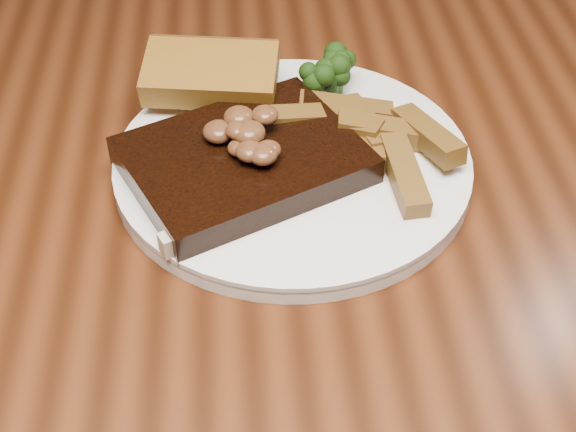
{
  "coord_description": "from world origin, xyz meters",
  "views": [
    {
      "loc": [
        -0.02,
        -0.43,
        1.16
      ],
      "look_at": [
        0.01,
        -0.02,
        0.78
      ],
      "focal_mm": 50.0,
      "sensor_mm": 36.0,
      "label": 1
    }
  ],
  "objects_px": {
    "garlic_bread": "(212,94)",
    "potato_wedges": "(366,146)",
    "dining_table": "(269,311)",
    "plate": "(292,165)",
    "chair_far": "(360,88)",
    "steak": "(244,162)"
  },
  "relations": [
    {
      "from": "plate",
      "to": "potato_wedges",
      "type": "relative_size",
      "value": 2.81
    },
    {
      "from": "plate",
      "to": "potato_wedges",
      "type": "bearing_deg",
      "value": -2.64
    },
    {
      "from": "chair_far",
      "to": "steak",
      "type": "xyz_separation_m",
      "value": [
        -0.19,
        -0.59,
        0.34
      ]
    },
    {
      "from": "chair_far",
      "to": "garlic_bread",
      "type": "distance_m",
      "value": 0.64
    },
    {
      "from": "steak",
      "to": "garlic_bread",
      "type": "xyz_separation_m",
      "value": [
        -0.02,
        0.09,
        -0.0
      ]
    },
    {
      "from": "plate",
      "to": "garlic_bread",
      "type": "distance_m",
      "value": 0.1
    },
    {
      "from": "plate",
      "to": "steak",
      "type": "height_order",
      "value": "steak"
    },
    {
      "from": "chair_far",
      "to": "potato_wedges",
      "type": "height_order",
      "value": "chair_far"
    },
    {
      "from": "chair_far",
      "to": "plate",
      "type": "height_order",
      "value": "chair_far"
    },
    {
      "from": "steak",
      "to": "chair_far",
      "type": "bearing_deg",
      "value": 46.23
    },
    {
      "from": "dining_table",
      "to": "potato_wedges",
      "type": "distance_m",
      "value": 0.16
    },
    {
      "from": "plate",
      "to": "steak",
      "type": "relative_size",
      "value": 1.66
    },
    {
      "from": "chair_far",
      "to": "potato_wedges",
      "type": "distance_m",
      "value": 0.68
    },
    {
      "from": "chair_far",
      "to": "steak",
      "type": "height_order",
      "value": "chair_far"
    },
    {
      "from": "chair_far",
      "to": "potato_wedges",
      "type": "bearing_deg",
      "value": 91.48
    },
    {
      "from": "dining_table",
      "to": "plate",
      "type": "xyz_separation_m",
      "value": [
        0.02,
        0.07,
        0.1
      ]
    },
    {
      "from": "garlic_bread",
      "to": "potato_wedges",
      "type": "height_order",
      "value": "same"
    },
    {
      "from": "steak",
      "to": "garlic_bread",
      "type": "bearing_deg",
      "value": 78.58
    },
    {
      "from": "plate",
      "to": "garlic_bread",
      "type": "bearing_deg",
      "value": 128.65
    },
    {
      "from": "dining_table",
      "to": "garlic_bread",
      "type": "distance_m",
      "value": 0.19
    },
    {
      "from": "dining_table",
      "to": "potato_wedges",
      "type": "xyz_separation_m",
      "value": [
        0.08,
        0.06,
        0.12
      ]
    },
    {
      "from": "potato_wedges",
      "to": "plate",
      "type": "bearing_deg",
      "value": 177.36
    }
  ]
}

